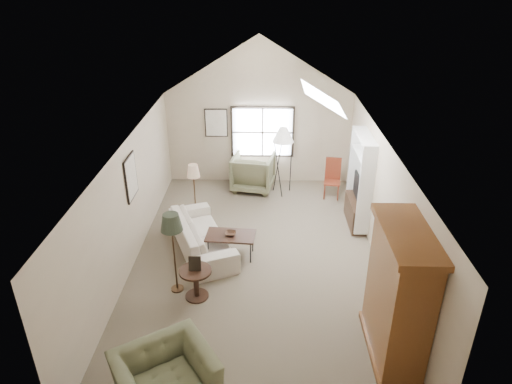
{
  "coord_description": "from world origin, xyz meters",
  "views": [
    {
      "loc": [
        0.18,
        -7.83,
        5.48
      ],
      "look_at": [
        0.0,
        0.4,
        1.4
      ],
      "focal_mm": 32.0,
      "sensor_mm": 36.0,
      "label": 1
    }
  ],
  "objects_px": {
    "armoire": "(398,295)",
    "coffee_table": "(231,245)",
    "side_chair": "(332,179)",
    "armchair_far": "(253,172)",
    "side_table": "(196,283)",
    "armchair_near": "(166,381)",
    "sofa": "(202,235)"
  },
  "relations": [
    {
      "from": "armoire",
      "to": "armchair_far",
      "type": "xyz_separation_m",
      "value": [
        -2.32,
        5.85,
        -0.61
      ]
    },
    {
      "from": "sofa",
      "to": "armchair_near",
      "type": "xyz_separation_m",
      "value": [
        0.01,
        -3.88,
        0.07
      ]
    },
    {
      "from": "armoire",
      "to": "side_table",
      "type": "xyz_separation_m",
      "value": [
        -3.24,
        1.24,
        -0.8
      ]
    },
    {
      "from": "armoire",
      "to": "coffee_table",
      "type": "distance_m",
      "value": 3.83
    },
    {
      "from": "armchair_near",
      "to": "sofa",
      "type": "bearing_deg",
      "value": 57.45
    },
    {
      "from": "armoire",
      "to": "armchair_near",
      "type": "distance_m",
      "value": 3.56
    },
    {
      "from": "armchair_near",
      "to": "side_table",
      "type": "relative_size",
      "value": 2.14
    },
    {
      "from": "armchair_far",
      "to": "side_chair",
      "type": "xyz_separation_m",
      "value": [
        2.07,
        -0.47,
        0.03
      ]
    },
    {
      "from": "armoire",
      "to": "sofa",
      "type": "relative_size",
      "value": 0.93
    },
    {
      "from": "armchair_far",
      "to": "sofa",
      "type": "bearing_deg",
      "value": 81.73
    },
    {
      "from": "sofa",
      "to": "coffee_table",
      "type": "height_order",
      "value": "sofa"
    },
    {
      "from": "coffee_table",
      "to": "side_table",
      "type": "distance_m",
      "value": 1.44
    },
    {
      "from": "armoire",
      "to": "side_chair",
      "type": "xyz_separation_m",
      "value": [
        -0.25,
        5.38,
        -0.58
      ]
    },
    {
      "from": "armchair_far",
      "to": "side_table",
      "type": "xyz_separation_m",
      "value": [
        -0.92,
        -4.61,
        -0.2
      ]
    },
    {
      "from": "armoire",
      "to": "coffee_table",
      "type": "bearing_deg",
      "value": 136.28
    },
    {
      "from": "sofa",
      "to": "armchair_far",
      "type": "height_order",
      "value": "armchair_far"
    },
    {
      "from": "sofa",
      "to": "side_chair",
      "type": "relative_size",
      "value": 2.26
    },
    {
      "from": "armoire",
      "to": "armchair_near",
      "type": "height_order",
      "value": "armoire"
    },
    {
      "from": "armchair_near",
      "to": "coffee_table",
      "type": "height_order",
      "value": "armchair_near"
    },
    {
      "from": "armchair_far",
      "to": "coffee_table",
      "type": "distance_m",
      "value": 3.3
    },
    {
      "from": "armchair_near",
      "to": "armchair_far",
      "type": "distance_m",
      "value": 6.96
    },
    {
      "from": "armchair_far",
      "to": "side_table",
      "type": "bearing_deg",
      "value": 89.16
    },
    {
      "from": "armoire",
      "to": "armchair_near",
      "type": "relative_size",
      "value": 1.73
    },
    {
      "from": "sofa",
      "to": "armchair_near",
      "type": "distance_m",
      "value": 3.88
    },
    {
      "from": "armoire",
      "to": "armchair_far",
      "type": "height_order",
      "value": "armoire"
    },
    {
      "from": "armchair_near",
      "to": "armchair_far",
      "type": "bearing_deg",
      "value": 49.0
    },
    {
      "from": "side_table",
      "to": "side_chair",
      "type": "distance_m",
      "value": 5.11
    },
    {
      "from": "side_table",
      "to": "side_chair",
      "type": "relative_size",
      "value": 0.57
    },
    {
      "from": "armchair_near",
      "to": "side_chair",
      "type": "distance_m",
      "value": 7.12
    },
    {
      "from": "armchair_near",
      "to": "side_chair",
      "type": "height_order",
      "value": "side_chair"
    },
    {
      "from": "armoire",
      "to": "side_table",
      "type": "relative_size",
      "value": 3.7
    },
    {
      "from": "sofa",
      "to": "armchair_near",
      "type": "bearing_deg",
      "value": 157.6
    }
  ]
}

